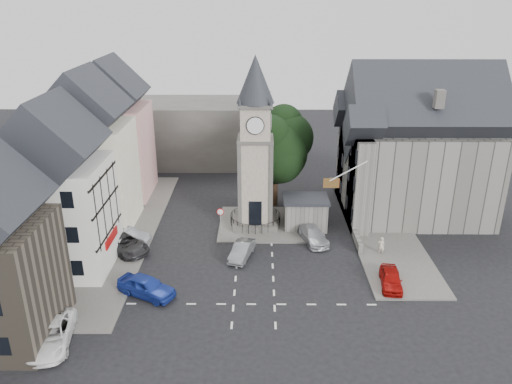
{
  "coord_description": "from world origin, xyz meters",
  "views": [
    {
      "loc": [
        0.35,
        -36.27,
        21.18
      ],
      "look_at": [
        0.08,
        5.0,
        4.65
      ],
      "focal_mm": 35.0,
      "sensor_mm": 36.0,
      "label": 1
    }
  ],
  "objects_px": {
    "clock_tower": "(255,145)",
    "car_west_blue": "(146,286)",
    "car_east_red": "(391,279)",
    "stone_shelter": "(305,212)",
    "pedestrian": "(381,246)"
  },
  "relations": [
    {
      "from": "car_west_blue",
      "to": "pedestrian",
      "type": "bearing_deg",
      "value": -44.47
    },
    {
      "from": "stone_shelter",
      "to": "car_west_blue",
      "type": "relative_size",
      "value": 0.93
    },
    {
      "from": "clock_tower",
      "to": "pedestrian",
      "type": "xyz_separation_m",
      "value": [
        10.93,
        -5.9,
        -7.29
      ]
    },
    {
      "from": "clock_tower",
      "to": "car_west_blue",
      "type": "height_order",
      "value": "clock_tower"
    },
    {
      "from": "clock_tower",
      "to": "car_west_blue",
      "type": "relative_size",
      "value": 3.53
    },
    {
      "from": "stone_shelter",
      "to": "car_west_blue",
      "type": "bearing_deg",
      "value": -137.29
    },
    {
      "from": "stone_shelter",
      "to": "car_west_blue",
      "type": "distance_m",
      "value": 17.53
    },
    {
      "from": "stone_shelter",
      "to": "pedestrian",
      "type": "relative_size",
      "value": 2.6
    },
    {
      "from": "pedestrian",
      "to": "car_east_red",
      "type": "bearing_deg",
      "value": 89.55
    },
    {
      "from": "clock_tower",
      "to": "car_east_red",
      "type": "xyz_separation_m",
      "value": [
        10.55,
        -10.99,
        -7.46
      ]
    },
    {
      "from": "car_west_blue",
      "to": "car_east_red",
      "type": "xyz_separation_m",
      "value": [
        18.61,
        1.38,
        -0.12
      ]
    },
    {
      "from": "clock_tower",
      "to": "car_east_red",
      "type": "relative_size",
      "value": 4.19
    },
    {
      "from": "clock_tower",
      "to": "pedestrian",
      "type": "relative_size",
      "value": 9.81
    },
    {
      "from": "car_west_blue",
      "to": "stone_shelter",
      "type": "bearing_deg",
      "value": -20.57
    },
    {
      "from": "stone_shelter",
      "to": "car_east_red",
      "type": "relative_size",
      "value": 1.11
    }
  ]
}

